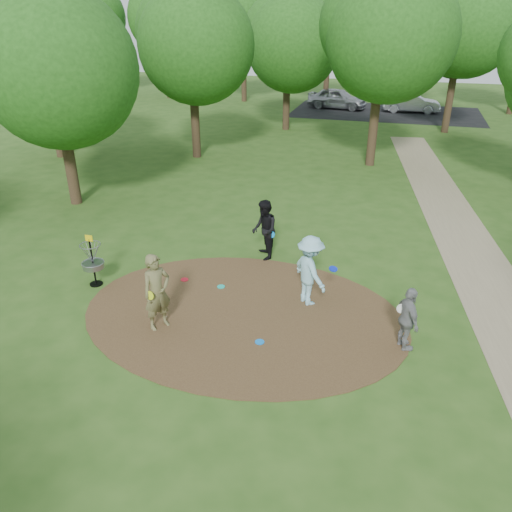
# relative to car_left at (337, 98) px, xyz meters

# --- Properties ---
(ground) EXTENTS (100.00, 100.00, 0.00)m
(ground) POSITION_rel_car_left_xyz_m (1.85, -30.60, -0.79)
(ground) COLOR #2D5119
(ground) RESTS_ON ground
(dirt_clearing) EXTENTS (8.40, 8.40, 0.02)m
(dirt_clearing) POSITION_rel_car_left_xyz_m (1.85, -30.60, -0.78)
(dirt_clearing) COLOR #47301C
(dirt_clearing) RESTS_ON ground
(footpath) EXTENTS (7.55, 39.89, 0.01)m
(footpath) POSITION_rel_car_left_xyz_m (8.35, -28.60, -0.78)
(footpath) COLOR #8C7A5B
(footpath) RESTS_ON ground
(parking_lot) EXTENTS (14.00, 8.00, 0.01)m
(parking_lot) POSITION_rel_car_left_xyz_m (3.85, -0.60, -0.78)
(parking_lot) COLOR black
(parking_lot) RESTS_ON ground
(player_observer_with_disc) EXTENTS (0.78, 0.86, 1.97)m
(player_observer_with_disc) POSITION_rel_car_left_xyz_m (0.05, -31.71, 0.20)
(player_observer_with_disc) COLOR brown
(player_observer_with_disc) RESTS_ON ground
(player_throwing_with_disc) EXTENTS (1.44, 1.40, 1.93)m
(player_throwing_with_disc) POSITION_rel_car_left_xyz_m (3.36, -29.57, 0.18)
(player_throwing_with_disc) COLOR #96D2E0
(player_throwing_with_disc) RESTS_ON ground
(player_walking_with_disc) EXTENTS (1.04, 1.14, 1.90)m
(player_walking_with_disc) POSITION_rel_car_left_xyz_m (1.50, -27.29, 0.16)
(player_walking_with_disc) COLOR black
(player_walking_with_disc) RESTS_ON ground
(player_waiting_with_disc) EXTENTS (0.75, 1.00, 1.58)m
(player_waiting_with_disc) POSITION_rel_car_left_xyz_m (5.86, -30.93, 0.00)
(player_waiting_with_disc) COLOR gray
(player_waiting_with_disc) RESTS_ON ground
(disc_ground_cyan) EXTENTS (0.22, 0.22, 0.02)m
(disc_ground_cyan) POSITION_rel_car_left_xyz_m (0.84, -29.47, -0.76)
(disc_ground_cyan) COLOR #17BFAA
(disc_ground_cyan) RESTS_ON dirt_clearing
(disc_ground_blue) EXTENTS (0.22, 0.22, 0.02)m
(disc_ground_blue) POSITION_rel_car_left_xyz_m (2.60, -31.68, -0.76)
(disc_ground_blue) COLOR #0D79E8
(disc_ground_blue) RESTS_ON dirt_clearing
(disc_ground_red) EXTENTS (0.22, 0.22, 0.02)m
(disc_ground_red) POSITION_rel_car_left_xyz_m (-0.32, -29.37, -0.76)
(disc_ground_red) COLOR red
(disc_ground_red) RESTS_ON dirt_clearing
(car_left) EXTENTS (4.86, 2.57, 1.57)m
(car_left) POSITION_rel_car_left_xyz_m (0.00, 0.00, 0.00)
(car_left) COLOR #A0A1A7
(car_left) RESTS_ON ground
(car_right) EXTENTS (4.30, 1.73, 1.39)m
(car_right) POSITION_rel_car_left_xyz_m (5.67, -0.01, -0.09)
(car_right) COLOR #B5B6BE
(car_right) RESTS_ON ground
(disc_golf_basket) EXTENTS (0.63, 0.63, 1.54)m
(disc_golf_basket) POSITION_rel_car_left_xyz_m (-2.65, -30.30, 0.09)
(disc_golf_basket) COLOR black
(disc_golf_basket) RESTS_ON ground
(tree_ring) EXTENTS (37.74, 45.53, 8.87)m
(tree_ring) POSITION_rel_car_left_xyz_m (3.52, -21.85, 4.44)
(tree_ring) COLOR #332316
(tree_ring) RESTS_ON ground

